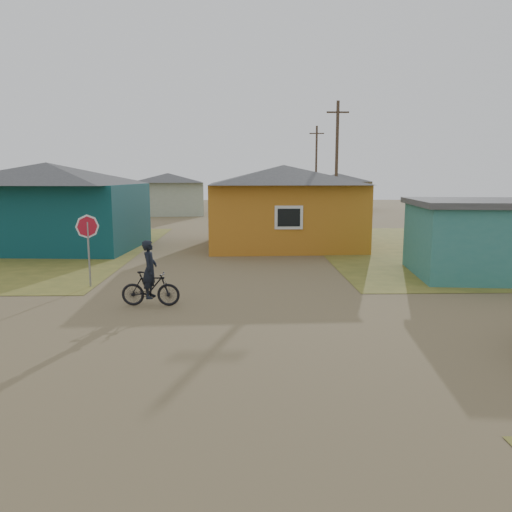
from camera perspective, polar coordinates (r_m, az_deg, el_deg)
The scene contains 11 objects.
ground at distance 10.61m, azimuth -4.64°, elevation -9.59°, with size 120.00×120.00×0.00m, color olive.
house_teal at distance 25.26m, azimuth -22.62°, elevation 5.43°, with size 8.93×7.08×4.00m.
house_yellow at distance 24.14m, azimuth 3.13°, elevation 5.86°, with size 7.72×6.76×3.90m.
shed_turquoise at distance 18.89m, azimuth 26.74°, elevation 1.84°, with size 6.71×4.93×2.60m.
house_pale_west at distance 44.54m, azimuth -9.99°, elevation 7.08°, with size 7.04×6.15×3.60m.
house_beige_east at distance 50.92m, azimuth 9.32°, elevation 7.35°, with size 6.95×6.05×3.60m.
house_pale_north at distance 57.92m, azimuth -16.13°, elevation 7.22°, with size 6.28×5.81×3.40m.
utility_pole_near at distance 32.57m, azimuth 9.19°, elevation 10.38°, with size 1.40×0.20×8.00m.
utility_pole_far at distance 48.52m, azimuth 6.89°, elevation 10.01°, with size 1.40×0.20×8.00m.
stop_sign at distance 16.04m, azimuth -18.68°, elevation 2.46°, with size 0.72×0.22×2.24m.
cyclist at distance 13.41m, azimuth -11.99°, elevation -2.94°, with size 1.57×0.58×1.75m.
Camera 1 is at (0.60, -10.03, 3.42)m, focal length 35.00 mm.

